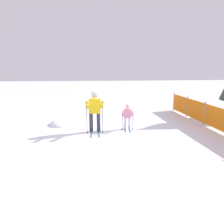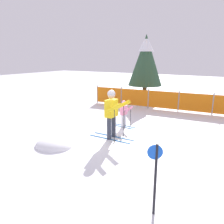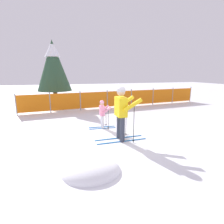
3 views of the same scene
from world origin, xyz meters
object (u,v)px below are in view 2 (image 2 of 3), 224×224
at_px(safety_fence, 195,103).
at_px(trail_marker, 155,172).
at_px(skier_child, 124,111).
at_px(conifer_far, 146,60).
at_px(skier_adult, 112,110).

xyz_separation_m(safety_fence, trail_marker, (0.84, -8.48, 0.32)).
height_order(skier_child, conifer_far, conifer_far).
relative_size(skier_adult, conifer_far, 0.41).
bearing_deg(skier_adult, skier_child, 100.91).
relative_size(skier_child, conifer_far, 0.26).
height_order(skier_adult, skier_child, skier_adult).
distance_m(skier_adult, safety_fence, 5.78).
distance_m(safety_fence, trail_marker, 8.52).
height_order(skier_child, safety_fence, same).
xyz_separation_m(skier_adult, conifer_far, (-2.11, 8.13, 1.65)).
bearing_deg(safety_fence, trail_marker, -84.35).
bearing_deg(conifer_far, trail_marker, -66.63).
xyz_separation_m(safety_fence, conifer_far, (-3.99, 2.70, 2.16)).
relative_size(skier_adult, safety_fence, 0.15).
bearing_deg(skier_child, safety_fence, 66.37).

